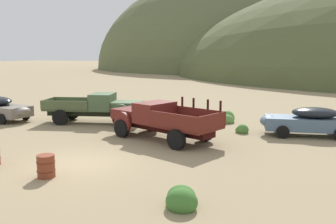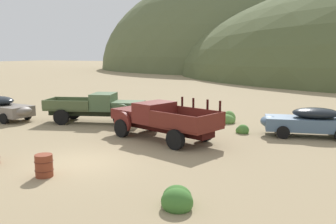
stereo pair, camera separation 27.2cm
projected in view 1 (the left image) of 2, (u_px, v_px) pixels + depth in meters
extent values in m
plane|color=#998460|center=(82.00, 163.00, 15.03)|extent=(300.00, 300.00, 0.00)
ellipsoid|color=#56603D|center=(236.00, 70.00, 96.87)|extent=(77.78, 58.08, 50.39)
cube|color=slate|center=(0.00, 110.00, 24.43)|extent=(4.57, 2.06, 0.68)
ellipsoid|color=slate|center=(20.00, 111.00, 23.44)|extent=(1.08, 1.48, 0.61)
cylinder|color=black|center=(2.00, 119.00, 23.05)|extent=(0.69, 0.25, 0.68)
cylinder|color=black|center=(26.00, 115.00, 24.57)|extent=(0.69, 0.25, 0.68)
cube|color=#232B1B|center=(94.00, 112.00, 23.58)|extent=(5.87, 2.84, 0.36)
cube|color=#47603D|center=(128.00, 106.00, 23.28)|extent=(2.30, 2.15, 0.55)
cube|color=#B7B2A8|center=(141.00, 107.00, 23.20)|extent=(0.45, 1.08, 0.44)
cylinder|color=#47603D|center=(120.00, 114.00, 22.42)|extent=(1.19, 0.57, 1.20)
cylinder|color=#47603D|center=(127.00, 109.00, 24.31)|extent=(1.19, 0.57, 1.20)
cube|color=#47603D|center=(103.00, 102.00, 23.41)|extent=(1.91, 2.22, 1.05)
cube|color=black|center=(112.00, 99.00, 23.31)|extent=(0.58, 1.51, 0.59)
cube|color=#495735|center=(70.00, 108.00, 23.71)|extent=(3.46, 2.83, 0.12)
cube|color=#495735|center=(64.00, 105.00, 22.70)|extent=(2.84, 1.09, 0.55)
cube|color=#495735|center=(75.00, 101.00, 24.61)|extent=(2.84, 1.09, 0.55)
cube|color=#495735|center=(48.00, 103.00, 23.80)|extent=(0.75, 1.87, 0.55)
cylinder|color=black|center=(120.00, 119.00, 22.41)|extent=(1.00, 0.59, 0.96)
cylinder|color=black|center=(127.00, 113.00, 24.40)|extent=(1.00, 0.59, 0.96)
cylinder|color=black|center=(60.00, 117.00, 22.80)|extent=(1.00, 0.59, 0.96)
cylinder|color=black|center=(72.00, 112.00, 24.79)|extent=(1.00, 0.59, 0.96)
cube|color=black|center=(163.00, 127.00, 19.04)|extent=(5.97, 2.63, 0.36)
cube|color=maroon|center=(134.00, 113.00, 20.41)|extent=(2.29, 2.22, 0.55)
cube|color=#B7B2A8|center=(123.00, 112.00, 20.99)|extent=(0.42, 1.19, 0.44)
cylinder|color=maroon|center=(150.00, 118.00, 21.07)|extent=(1.20, 0.51, 1.20)
cylinder|color=maroon|center=(122.00, 123.00, 19.54)|extent=(1.20, 0.51, 1.20)
cube|color=maroon|center=(155.00, 112.00, 19.30)|extent=(1.89, 2.33, 1.05)
cube|color=black|center=(146.00, 107.00, 19.68)|extent=(0.53, 1.66, 0.59)
cube|color=maroon|center=(187.00, 126.00, 17.93)|extent=(3.47, 2.88, 0.12)
cube|color=maroon|center=(200.00, 115.00, 18.64)|extent=(2.90, 0.94, 0.70)
cube|color=maroon|center=(173.00, 121.00, 17.09)|extent=(2.90, 0.94, 0.70)
cube|color=maroon|center=(212.00, 122.00, 16.92)|extent=(0.69, 2.06, 0.70)
cube|color=black|center=(221.00, 106.00, 17.76)|extent=(0.10, 0.10, 0.50)
cube|color=black|center=(208.00, 104.00, 18.25)|extent=(0.10, 0.10, 0.50)
cube|color=black|center=(194.00, 103.00, 18.85)|extent=(0.10, 0.10, 0.50)
cube|color=black|center=(182.00, 101.00, 19.34)|extent=(0.10, 0.10, 0.50)
cylinder|color=black|center=(151.00, 123.00, 21.16)|extent=(1.00, 0.54, 0.96)
cylinder|color=black|center=(122.00, 128.00, 19.54)|extent=(1.00, 0.54, 0.96)
cylinder|color=black|center=(205.00, 132.00, 18.64)|extent=(1.00, 0.54, 0.96)
cylinder|color=black|center=(176.00, 140.00, 17.03)|extent=(1.00, 0.54, 0.96)
cube|color=slate|center=(309.00, 124.00, 19.79)|extent=(4.85, 2.79, 0.68)
ellipsoid|color=black|center=(315.00, 113.00, 19.64)|extent=(2.68, 2.05, 0.57)
ellipsoid|color=slate|center=(269.00, 121.00, 20.18)|extent=(1.31, 1.58, 0.61)
cylinder|color=black|center=(280.00, 126.00, 20.95)|extent=(0.71, 0.36, 0.68)
cylinder|color=black|center=(283.00, 132.00, 19.29)|extent=(0.71, 0.36, 0.68)
cylinder|color=black|center=(333.00, 128.00, 20.40)|extent=(0.71, 0.36, 0.68)
cylinder|color=brown|center=(46.00, 166.00, 13.27)|extent=(0.63, 0.63, 0.82)
torus|color=#552315|center=(46.00, 162.00, 13.24)|extent=(0.67, 0.67, 0.03)
torus|color=#552315|center=(46.00, 171.00, 13.30)|extent=(0.67, 0.67, 0.03)
ellipsoid|color=#5B8E42|center=(226.00, 120.00, 23.57)|extent=(0.97, 0.87, 0.73)
ellipsoid|color=#5B8E42|center=(228.00, 120.00, 23.67)|extent=(0.83, 0.75, 0.65)
ellipsoid|color=#5B8E42|center=(228.00, 118.00, 23.86)|extent=(0.87, 0.78, 0.95)
ellipsoid|color=#4C8438|center=(174.00, 118.00, 23.90)|extent=(0.97, 0.87, 0.86)
ellipsoid|color=#4C8438|center=(176.00, 119.00, 23.57)|extent=(0.88, 0.79, 0.96)
ellipsoid|color=#4C8438|center=(172.00, 118.00, 23.64)|extent=(0.99, 0.89, 1.06)
ellipsoid|color=#3D702D|center=(181.00, 197.00, 10.97)|extent=(0.89, 0.80, 0.72)
ellipsoid|color=#3D702D|center=(182.00, 202.00, 10.60)|extent=(0.95, 0.85, 0.78)
ellipsoid|color=#4C8438|center=(243.00, 130.00, 20.62)|extent=(0.67, 0.61, 0.63)
ellipsoid|color=#4C8438|center=(242.00, 130.00, 20.76)|extent=(0.52, 0.46, 0.41)
ellipsoid|color=#4C8438|center=(239.00, 130.00, 20.69)|extent=(0.46, 0.41, 0.47)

